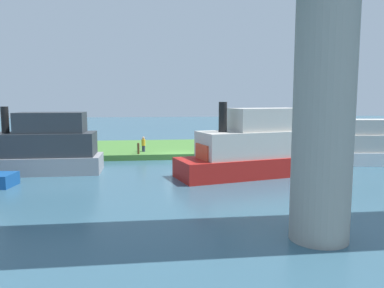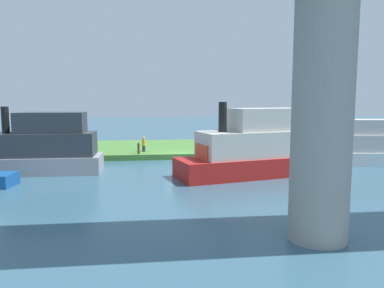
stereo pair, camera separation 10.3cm
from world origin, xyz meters
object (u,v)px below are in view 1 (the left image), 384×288
(person_on_bank, at_px, (143,144))
(riverboat_paddlewheel, at_px, (39,149))
(mooring_post, at_px, (138,149))
(bridge_pylon, at_px, (324,100))
(houseboat_blue, at_px, (253,148))
(pontoon_yellow, at_px, (357,146))

(person_on_bank, xyz_separation_m, riverboat_paddlewheel, (7.45, 6.73, 0.58))
(person_on_bank, distance_m, riverboat_paddlewheel, 10.06)
(riverboat_paddlewheel, bearing_deg, mooring_post, -143.32)
(bridge_pylon, relative_size, mooring_post, 10.87)
(person_on_bank, bearing_deg, mooring_post, 73.74)
(bridge_pylon, relative_size, houseboat_blue, 1.00)
(person_on_bank, relative_size, houseboat_blue, 0.13)
(mooring_post, bearing_deg, houseboat_blue, 135.70)
(mooring_post, height_order, houseboat_blue, houseboat_blue)
(person_on_bank, xyz_separation_m, mooring_post, (0.44, 1.51, -0.21))
(person_on_bank, distance_m, houseboat_blue, 12.20)
(houseboat_blue, bearing_deg, person_on_bank, -50.84)
(person_on_bank, height_order, houseboat_blue, houseboat_blue)
(bridge_pylon, relative_size, pontoon_yellow, 1.30)
(bridge_pylon, height_order, person_on_bank, bridge_pylon)
(mooring_post, xyz_separation_m, riverboat_paddlewheel, (7.01, 5.22, 0.80))
(person_on_bank, bearing_deg, riverboat_paddlewheel, 42.09)
(pontoon_yellow, bearing_deg, houseboat_blue, 19.68)
(person_on_bank, height_order, mooring_post, person_on_bank)
(mooring_post, height_order, pontoon_yellow, pontoon_yellow)
(bridge_pylon, xyz_separation_m, houseboat_blue, (-0.92, -12.13, -3.40))
(bridge_pylon, bearing_deg, mooring_post, -70.23)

